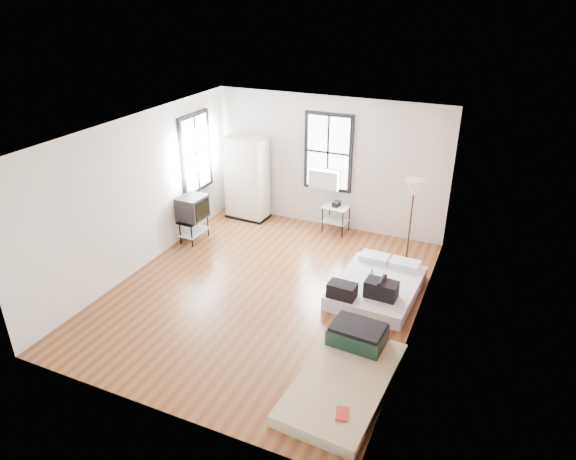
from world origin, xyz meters
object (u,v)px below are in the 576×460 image
at_px(mattress_main, 376,286).
at_px(floor_lamp, 414,192).
at_px(wardrobe, 247,179).
at_px(side_table, 336,212).
at_px(tv_stand, 193,209).
at_px(mattress_bare, 347,370).

relative_size(mattress_main, floor_lamp, 1.13).
bearing_deg(wardrobe, side_table, 5.00).
xyz_separation_m(wardrobe, floor_lamp, (3.72, -0.56, 0.48)).
bearing_deg(mattress_main, tv_stand, 175.40).
height_order(side_table, tv_stand, tv_stand).
bearing_deg(tv_stand, wardrobe, 74.78).
relative_size(mattress_main, tv_stand, 1.90).
xyz_separation_m(side_table, floor_lamp, (1.66, -0.63, 0.92)).
distance_m(side_table, floor_lamp, 2.00).
relative_size(mattress_bare, tv_stand, 2.24).
xyz_separation_m(wardrobe, tv_stand, (-0.46, -1.48, -0.23)).
relative_size(wardrobe, side_table, 2.66).
bearing_deg(mattress_bare, wardrobe, 135.51).
bearing_deg(floor_lamp, mattress_bare, -90.41).
relative_size(mattress_main, mattress_bare, 0.85).
height_order(mattress_bare, side_table, side_table).
bearing_deg(wardrobe, mattress_bare, -45.31).
height_order(wardrobe, side_table, wardrobe).
xyz_separation_m(mattress_bare, wardrobe, (-3.69, 4.16, 0.78)).
bearing_deg(side_table, mattress_main, -54.83).
bearing_deg(tv_stand, floor_lamp, 14.30).
bearing_deg(floor_lamp, side_table, 159.13).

